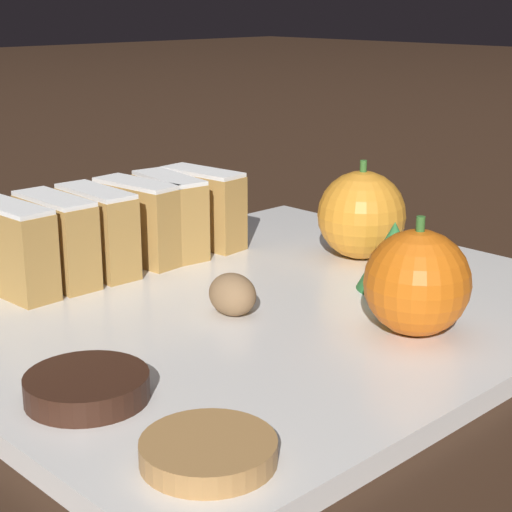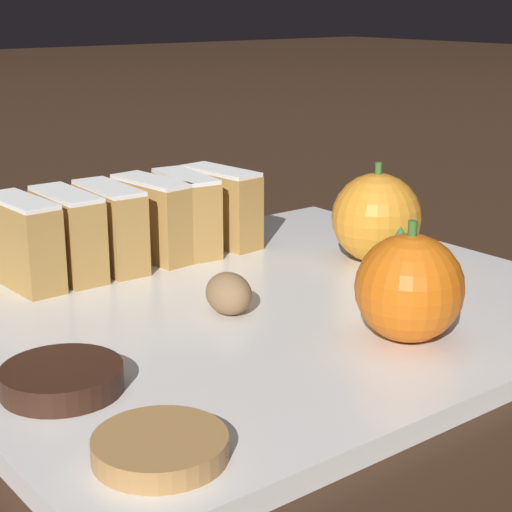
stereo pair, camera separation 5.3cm
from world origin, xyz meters
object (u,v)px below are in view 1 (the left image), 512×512
(orange_far, at_px, (417,283))
(walnut, at_px, (232,294))
(chocolate_cookie, at_px, (87,387))
(orange_near, at_px, (362,215))

(orange_far, distance_m, walnut, 0.11)
(chocolate_cookie, bearing_deg, orange_far, 72.26)
(orange_near, bearing_deg, walnut, -81.34)
(orange_far, relative_size, walnut, 2.18)
(orange_far, height_order, chocolate_cookie, orange_far)
(walnut, xyz_separation_m, chocolate_cookie, (0.04, -0.13, -0.01))
(walnut, height_order, chocolate_cookie, walnut)
(orange_near, relative_size, walnut, 2.30)
(orange_near, relative_size, chocolate_cookie, 1.22)
(walnut, bearing_deg, orange_far, 30.15)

